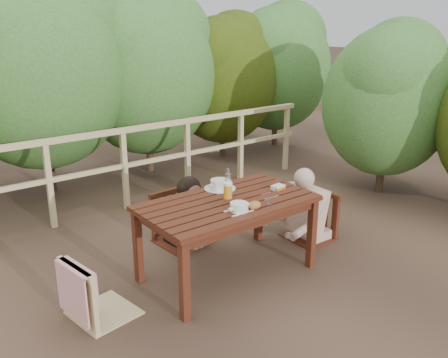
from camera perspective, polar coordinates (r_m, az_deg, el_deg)
ground at (r=4.50m, az=0.40°, el=-11.09°), size 60.00×60.00×0.00m
table at (r=4.34m, az=0.41°, el=-7.06°), size 1.52×0.85×0.70m
chair_left at (r=3.84m, az=-14.54°, el=-9.29°), size 0.54×0.54×0.95m
chair_far at (r=4.90m, az=-5.04°, el=-2.19°), size 0.53×0.53×0.99m
chair_right at (r=5.08m, az=10.24°, el=-2.09°), size 0.48×0.48×0.93m
woman at (r=4.89m, az=-5.19°, el=-1.35°), size 0.50×0.60×1.14m
diner_right at (r=5.03m, az=10.60°, el=-0.01°), size 0.66×0.55×1.30m
railing at (r=5.88m, az=-11.68°, el=1.12°), size 5.60×0.10×1.01m
hedge_row at (r=6.89m, az=-13.98°, el=15.29°), size 6.60×1.60×3.80m
shrub_side at (r=6.38m, az=25.00°, el=9.85°), size 1.40×2.20×2.90m
soup_near at (r=3.97m, az=1.80°, el=-3.42°), size 0.25×0.25×0.08m
soup_far at (r=4.48m, az=-0.50°, el=-0.69°), size 0.29×0.29×0.10m
bread_roll at (r=4.04m, az=3.64°, el=-3.12°), size 0.12×0.09×0.07m
beer_glass at (r=4.23m, az=0.45°, el=-1.45°), size 0.08×0.08×0.16m
bottle at (r=4.35m, az=0.46°, el=-0.31°), size 0.06×0.06×0.24m
tumbler at (r=4.10m, az=5.23°, el=-2.80°), size 0.06×0.06×0.08m
butter_tub at (r=4.50m, az=6.42°, el=-1.06°), size 0.13×0.10×0.05m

